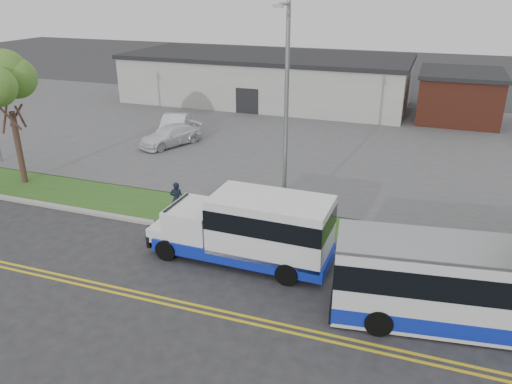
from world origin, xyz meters
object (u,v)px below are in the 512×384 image
at_px(shuttle_bus, 253,227).
at_px(transit_bus, 499,289).
at_px(tree_west, 8,90).
at_px(pedestrian, 177,199).
at_px(parked_car_b, 171,135).
at_px(streetlight_near, 286,114).
at_px(parked_car_a, 175,126).

xyz_separation_m(shuttle_bus, transit_bus, (8.61, -1.31, -0.07)).
relative_size(tree_west, shuttle_bus, 0.93).
xyz_separation_m(pedestrian, parked_car_b, (-5.71, 9.79, -0.18)).
distance_m(tree_west, transit_bus, 24.11).
relative_size(transit_bus, pedestrian, 6.22).
xyz_separation_m(tree_west, pedestrian, (9.99, -1.03, -4.19)).
relative_size(streetlight_near, transit_bus, 0.91).
bearing_deg(parked_car_b, parked_car_a, 133.50).
bearing_deg(transit_bus, streetlight_near, 143.94).
bearing_deg(pedestrian, parked_car_b, -79.40).
relative_size(shuttle_bus, transit_bus, 0.71).
distance_m(streetlight_near, shuttle_bus, 4.88).
height_order(shuttle_bus, pedestrian, shuttle_bus).
distance_m(transit_bus, parked_car_a, 24.98).
distance_m(shuttle_bus, pedestrian, 5.40).
distance_m(tree_west, streetlight_near, 15.01).
bearing_deg(shuttle_bus, pedestrian, 152.35).
relative_size(tree_west, parked_car_a, 1.45).
bearing_deg(transit_bus, pedestrian, 155.81).
bearing_deg(tree_west, pedestrian, -5.89).
xyz_separation_m(streetlight_near, shuttle_bus, (-0.29, -3.14, -3.73)).
bearing_deg(shuttle_bus, parked_car_b, 131.15).
bearing_deg(tree_west, parked_car_a, 70.70).
distance_m(parked_car_a, parked_car_b, 1.85).
relative_size(shuttle_bus, pedestrian, 4.42).
bearing_deg(transit_bus, tree_west, 160.17).
bearing_deg(transit_bus, parked_car_b, 136.38).
height_order(shuttle_bus, parked_car_a, shuttle_bus).
bearing_deg(parked_car_a, transit_bus, -55.51).
xyz_separation_m(tree_west, transit_bus, (23.32, -4.92, -3.69)).
height_order(parked_car_a, parked_car_b, parked_car_a).
xyz_separation_m(tree_west, parked_car_b, (4.29, 8.76, -4.37)).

